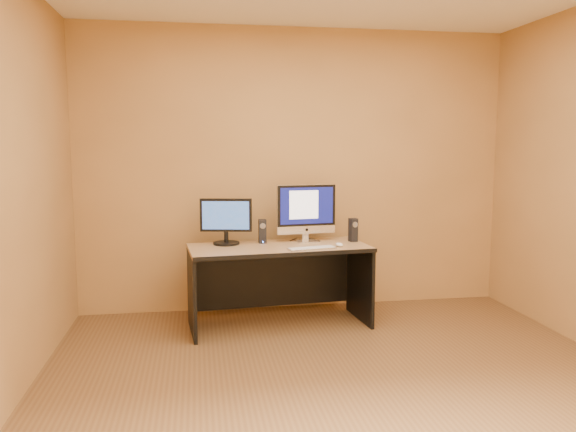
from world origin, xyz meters
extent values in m
plane|color=brown|center=(0.00, 0.00, 0.00)|extent=(4.00, 4.00, 0.00)
cube|color=silver|center=(0.00, 1.24, 0.70)|extent=(0.42, 0.19, 0.02)
ellipsoid|color=white|center=(0.25, 1.32, 0.71)|extent=(0.07, 0.10, 0.03)
cylinder|color=black|center=(0.10, 1.69, 0.70)|extent=(0.09, 0.19, 0.01)
cylinder|color=black|center=(-0.07, 1.72, 0.70)|extent=(0.09, 0.15, 0.01)
camera|label=1|loc=(-0.92, -3.17, 1.54)|focal=35.00mm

